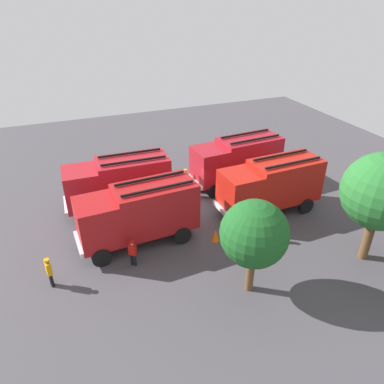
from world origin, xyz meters
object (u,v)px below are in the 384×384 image
Objects in this scene: fire_truck_1 at (118,181)px; fire_truck_0 at (237,159)px; firefighter_0 at (185,179)px; firefighter_2 at (133,252)px; tree_1 at (381,192)px; fire_truck_2 at (271,184)px; firefighter_1 at (49,271)px; tree_2 at (254,234)px; firefighter_3 at (263,228)px; traffic_cone_0 at (216,235)px; fire_truck_3 at (139,212)px.

fire_truck_0 is at bearing -176.21° from fire_truck_1.
firefighter_2 is (5.76, 7.04, -0.11)m from firefighter_0.
tree_1 is at bearing 140.18° from fire_truck_1.
fire_truck_2 is 1.13× the size of tree_1.
firefighter_0 is at bearing -178.06° from firefighter_2.
firefighter_1 is 0.34× the size of tree_2.
firefighter_1 is 12.34m from firefighter_3.
firefighter_0 reaches higher than firefighter_3.
fire_truck_1 is 0.99× the size of fire_truck_2.
fire_truck_0 is 8.03m from traffic_cone_0.
tree_2 is (-4.54, 10.28, 1.32)m from fire_truck_1.
fire_truck_2 reaches higher than firefighter_3.
tree_2 is (2.83, 3.42, 2.59)m from firefighter_3.
firefighter_2 is at bearing -18.48° from tree_1.
firefighter_1 is (10.12, 7.08, -0.03)m from firefighter_0.
fire_truck_1 reaches higher than firefighter_0.
traffic_cone_0 is at bearing 129.66° from fire_truck_1.
tree_1 reaches higher than fire_truck_0.
fire_truck_2 is at bearing -129.00° from tree_2.
firefighter_1 is 10.59m from tree_2.
tree_1 is at bearing 148.52° from fire_truck_3.
tree_1 is at bearing 70.33° from firefighter_3.
firefighter_2 is at bearing 34.54° from firefighter_0.
fire_truck_0 is 4.56× the size of firefighter_2.
firefighter_0 is at bearing -93.25° from tree_2.
fire_truck_1 is 7.72m from traffic_cone_0.
fire_truck_2 is 9.87× the size of traffic_cone_0.
fire_truck_0 is at bearing -176.46° from firefighter_3.
traffic_cone_0 is at bearing 135.39° from firefighter_2.
firefighter_0 is 11.33m from tree_2.
firefighter_2 is 1.01× the size of firefighter_3.
fire_truck_2 is (-9.51, 4.14, 0.00)m from fire_truck_1.
fire_truck_1 and fire_truck_3 have the same top height.
traffic_cone_0 is (-4.65, 5.90, -1.78)m from fire_truck_1.
tree_1 is (-2.63, 10.86, 2.18)m from fire_truck_0.
tree_1 reaches higher than firefighter_3.
firefighter_2 is at bearing 86.00° from fire_truck_1.
tree_2 is (-9.49, 3.97, 2.49)m from firefighter_1.
firefighter_3 is at bearing 70.71° from fire_truck_0.
firefighter_1 is 4.36m from firefighter_2.
fire_truck_0 and fire_truck_2 have the same top height.
fire_truck_1 is 6.43m from firefighter_2.
fire_truck_3 is (9.17, 0.14, 0.00)m from fire_truck_2.
firefighter_0 is at bearing -170.19° from fire_truck_1.
fire_truck_2 reaches higher than firefighter_0.
firefighter_2 is (10.10, 2.14, -1.26)m from fire_truck_2.
tree_2 reaches higher than fire_truck_1.
firefighter_1 is 2.36× the size of traffic_cone_0.
fire_truck_3 is at bearing -54.97° from tree_2.
fire_truck_2 is 10.40m from firefighter_2.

